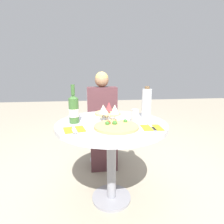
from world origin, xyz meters
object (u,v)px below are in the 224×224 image
at_px(chair_behind_diner, 102,126).
at_px(seated_diner, 103,125).
at_px(pizza_large, 116,126).
at_px(dining_table, 111,135).
at_px(tall_carafe, 147,103).
at_px(wine_bottle, 74,109).

xyz_separation_m(chair_behind_diner, seated_diner, (-0.00, -0.14, 0.07)).
bearing_deg(pizza_large, dining_table, 97.26).
xyz_separation_m(dining_table, tall_carafe, (0.35, 0.14, 0.26)).
bearing_deg(tall_carafe, wine_bottle, -170.84).
height_order(dining_table, tall_carafe, tall_carafe).
height_order(dining_table, seated_diner, seated_diner).
distance_m(pizza_large, wine_bottle, 0.39).
xyz_separation_m(wine_bottle, tall_carafe, (0.66, 0.11, 0.02)).
distance_m(chair_behind_diner, tall_carafe, 0.91).
bearing_deg(pizza_large, chair_behind_diner, 92.57).
bearing_deg(seated_diner, pizza_large, 93.01).
xyz_separation_m(dining_table, pizza_large, (0.02, -0.15, 0.13)).
xyz_separation_m(pizza_large, wine_bottle, (-0.33, 0.18, 0.11)).
xyz_separation_m(dining_table, seated_diner, (-0.03, 0.69, -0.11)).
height_order(seated_diner, pizza_large, seated_diner).
bearing_deg(dining_table, seated_diner, 92.09).
relative_size(seated_diner, tall_carafe, 4.03).
height_order(wine_bottle, tall_carafe, wine_bottle).
relative_size(pizza_large, tall_carafe, 1.18).
distance_m(chair_behind_diner, wine_bottle, 0.95).
xyz_separation_m(chair_behind_diner, wine_bottle, (-0.29, -0.81, 0.41)).
height_order(chair_behind_diner, seated_diner, seated_diner).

